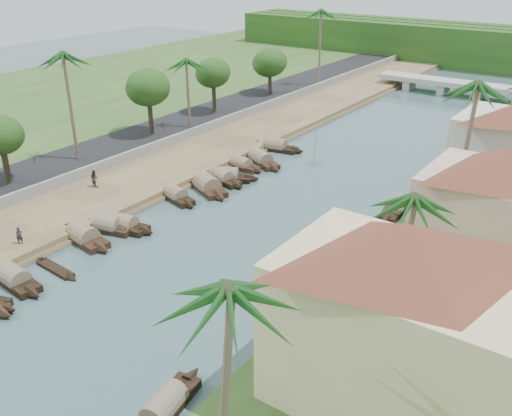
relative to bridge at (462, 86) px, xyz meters
The scene contains 37 objects.
ground 72.02m from the bridge, 90.00° to the right, with size 220.00×220.00×0.00m, color #3D575C.
left_bank 54.42m from the bridge, 107.10° to the right, with size 10.00×180.00×0.80m, color brown.
right_bank 55.37m from the bridge, 69.93° to the right, with size 16.00×180.00×1.20m, color #27471C.
road 57.49m from the bridge, 115.23° to the right, with size 8.00×180.00×1.40m, color black.
retaining_wall 55.79m from the bridge, 111.23° to the right, with size 0.40×180.00×1.10m, color slate.
treeline 28.09m from the bridge, 90.00° to the left, with size 120.00×14.00×8.00m.
bridge is the anchor object (origin of this frame).
building_near 76.54m from the bridge, 75.61° to the right, with size 14.85×14.85×10.20m.
building_mid 61.51m from the bridge, 70.98° to the right, with size 14.11×14.11×9.70m.
sampan_3 78.15m from the bridge, 96.66° to the right, with size 7.55×2.26×2.03m.
sampan_4 70.98m from the bridge, 98.31° to the right, with size 7.88×2.76×2.20m.
sampan_5 67.39m from the bridge, 97.65° to the right, with size 6.45×2.66×2.04m.
sampan_6 68.45m from the bridge, 98.38° to the right, with size 6.60×3.02×1.96m.
sampan_7 60.04m from the bridge, 99.40° to the right, with size 6.98×3.27×1.88m.
sampan_8 56.27m from the bridge, 98.98° to the right, with size 7.90×5.05×2.41m.
sampan_9 53.66m from the bridge, 99.79° to the right, with size 7.47×3.07×1.90m.
sampan_10 49.48m from the bridge, 101.27° to the right, with size 6.44×1.94×1.81m.
sampan_11 53.13m from the bridge, 99.52° to the right, with size 7.09×5.01×2.10m.
sampan_12 46.61m from the bridge, 101.10° to the right, with size 8.40×5.22×2.07m.
sampan_13 42.24m from the bridge, 103.77° to the right, with size 7.89×2.90×2.13m.
sampan_14 81.19m from the bridge, 83.58° to the right, with size 2.65×7.51×1.84m.
sampan_15 61.52m from the bridge, 80.45° to the right, with size 2.81×7.33×1.96m.
sampan_16 50.47m from the bridge, 79.54° to the right, with size 1.93×7.82×1.93m.
canoe_1 75.12m from the bridge, 96.24° to the right, with size 5.49×1.25×0.88m.
canoe_2 51.24m from the bridge, 99.86° to the right, with size 5.67×0.87×0.82m.
palm_0 85.05m from the bridge, 79.78° to the right, with size 3.20×3.20×11.92m.
palm_1 69.01m from the bridge, 76.51° to the right, with size 3.20×3.20×9.82m.
palm_2 55.00m from the bridge, 73.82° to the right, with size 3.20×3.20×13.59m.
palm_5 65.04m from the bridge, 111.97° to the right, with size 3.20×3.20×12.90m.
palm_6 49.02m from the bridge, 117.06° to the right, with size 3.20×3.20×10.07m.
palm_8 26.27m from the bridge, 149.89° to the right, with size 3.20×3.20×13.53m.
tree_2 72.20m from the bridge, 109.45° to the right, with size 4.48×4.48×6.74m.
tree_3 53.94m from the bridge, 116.56° to the right, with size 5.29×5.29×7.98m.
tree_4 43.19m from the bridge, 124.03° to the right, with size 4.66×4.66×7.44m.
tree_5 32.52m from the bridge, 138.16° to the right, with size 5.16×5.16×6.95m.
person_near 75.50m from the bridge, 99.72° to the right, with size 0.53×0.35×1.46m, color #242229.
person_far 65.15m from the bridge, 105.45° to the right, with size 0.85×0.66×1.75m, color #353325.
Camera 1 is at (26.37, -24.75, 22.71)m, focal length 40.00 mm.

